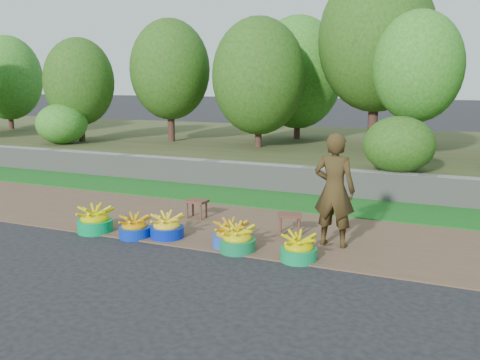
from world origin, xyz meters
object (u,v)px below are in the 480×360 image
at_px(basin_a, 95,221).
at_px(basin_b, 134,228).
at_px(basin_c, 167,228).
at_px(stool_left, 197,204).
at_px(basin_e, 237,240).
at_px(basin_d, 231,236).
at_px(stool_right, 290,218).
at_px(basin_f, 299,249).
at_px(vendor_woman, 334,190).

relative_size(basin_a, basin_b, 1.18).
distance_m(basin_c, stool_left, 1.17).
height_order(basin_c, stool_left, basin_c).
relative_size(basin_b, basin_e, 0.92).
bearing_deg(basin_d, stool_right, 57.56).
bearing_deg(stool_right, basin_e, -111.62).
xyz_separation_m(basin_b, basin_f, (2.50, 0.01, 0.01)).
relative_size(stool_left, vendor_woman, 0.23).
relative_size(basin_c, basin_e, 1.01).
bearing_deg(basin_d, basin_f, -8.13).
distance_m(basin_c, stool_right, 1.80).
xyz_separation_m(basin_b, stool_right, (2.03, 1.03, 0.12)).
height_order(stool_right, vendor_woman, vendor_woman).
distance_m(basin_d, basin_e, 0.20).
distance_m(basin_b, stool_left, 1.36).
xyz_separation_m(basin_a, basin_e, (2.35, 0.03, -0.01)).
xyz_separation_m(basin_a, basin_d, (2.19, 0.15, -0.01)).
xyz_separation_m(basin_d, basin_e, (0.16, -0.12, -0.00)).
height_order(basin_a, basin_d, basin_a).
bearing_deg(basin_b, basin_f, 0.19).
xyz_separation_m(basin_f, vendor_woman, (0.25, 0.75, 0.64)).
height_order(basin_d, basin_f, basin_d).
relative_size(basin_c, vendor_woman, 0.31).
bearing_deg(basin_a, stool_right, 20.49).
relative_size(basin_b, vendor_woman, 0.29).
xyz_separation_m(basin_a, basin_c, (1.17, 0.16, -0.01)).
relative_size(basin_b, stool_left, 1.27).
bearing_deg(basin_d, vendor_woman, 25.53).
relative_size(basin_a, basin_f, 1.13).
xyz_separation_m(basin_e, stool_left, (-1.32, 1.28, 0.10)).
relative_size(basin_a, basin_d, 1.07).
height_order(basin_c, basin_f, basin_c).
relative_size(basin_f, stool_right, 1.10).
xyz_separation_m(basin_a, basin_b, (0.71, -0.00, -0.03)).
distance_m(basin_c, vendor_woman, 2.46).
xyz_separation_m(basin_f, stool_right, (-0.47, 1.02, 0.11)).
height_order(basin_c, basin_d, basin_d).
bearing_deg(basin_a, basin_c, 7.77).
distance_m(basin_b, stool_right, 2.28).
height_order(basin_c, vendor_woman, vendor_woman).
relative_size(basin_e, basin_f, 1.03).
bearing_deg(basin_e, basin_c, 173.81).
bearing_deg(basin_c, basin_b, -160.56).
xyz_separation_m(basin_c, stool_left, (-0.14, 1.16, 0.10)).
xyz_separation_m(basin_a, stool_right, (2.74, 1.03, 0.09)).
bearing_deg(basin_a, stool_left, 51.96).
relative_size(basin_c, stool_right, 1.14).
xyz_separation_m(basin_b, basin_c, (0.45, 0.16, 0.01)).
bearing_deg(basin_b, basin_d, 5.99).
xyz_separation_m(basin_a, stool_left, (1.03, 1.31, 0.08)).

